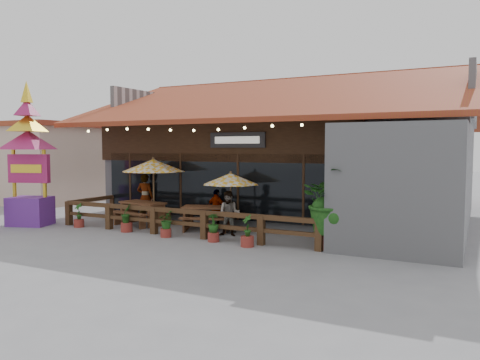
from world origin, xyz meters
The scene contains 18 objects.
ground centered at (0.00, 0.00, 0.00)m, with size 100.00×100.00×0.00m, color gray.
restaurant_building centered at (0.26, 6.61, 2.21)m, with size 15.50×14.73×6.09m.
patio_railing centered at (-2.25, -0.27, 0.61)m, with size 10.00×2.60×0.92m.
neighbor_building centered at (-15.00, 6.00, 2.14)m, with size 8.40×8.40×4.22m.
umbrella_left centered at (-3.64, 0.98, 2.24)m, with size 3.15×3.15×2.57m.
umbrella_right centered at (-0.28, 0.88, 1.85)m, with size 2.23×2.23×2.12m.
picnic_table_left centered at (-4.07, 0.84, 0.59)m, with size 2.09×1.89×0.87m.
picnic_table_right centered at (-1.29, 1.02, 0.57)m, with size 2.18×2.04×0.84m.
thai_sign_tower centered at (-7.75, -1.21, 3.07)m, with size 2.70×2.70×5.80m.
tropical_plant centered at (3.53, -0.15, 1.35)m, with size 2.22×2.14×2.36m.
diner_a centered at (-4.55, 1.60, 0.95)m, with size 0.69×0.45×1.89m, color #362011.
diner_b centered at (-0.02, 0.30, 0.75)m, with size 0.73×0.57×1.50m, color #362011.
diner_c centered at (-1.23, 1.55, 0.71)m, with size 0.83×0.34×1.41m, color #362011.
planter_a centered at (-5.79, -0.70, 0.37)m, with size 0.36×0.36×0.89m.
planter_b centered at (-3.59, -0.63, 0.44)m, with size 0.40×0.40×0.98m.
planter_c centered at (-1.79, -0.80, 0.49)m, with size 0.69×0.70×0.87m.
planter_d centered at (-0.03, -0.73, 0.43)m, with size 0.47×0.47×0.89m.
planter_e centered at (1.24, -0.92, 0.40)m, with size 0.41×0.39×0.96m.
Camera 1 is at (7.28, -13.15, 2.94)m, focal length 35.00 mm.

